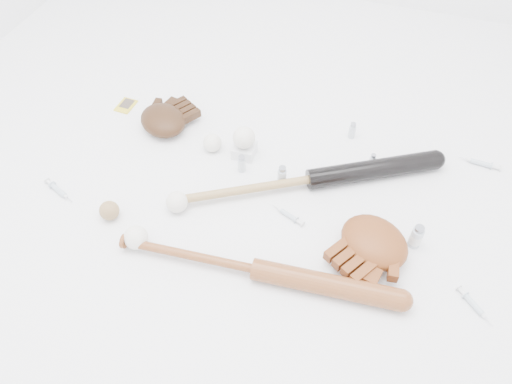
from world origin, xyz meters
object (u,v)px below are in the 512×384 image
(pedestal, at_px, (244,150))
(glove_dark, at_px, (163,120))
(bat_wood, at_px, (256,269))
(bat_dark, at_px, (311,179))

(pedestal, bearing_deg, glove_dark, 173.64)
(bat_wood, distance_m, pedestal, 0.53)
(glove_dark, xyz_separation_m, pedestal, (0.35, -0.04, -0.02))
(bat_dark, distance_m, glove_dark, 0.63)
(glove_dark, height_order, pedestal, glove_dark)
(glove_dark, bearing_deg, bat_dark, 21.50)
(bat_wood, bearing_deg, glove_dark, 132.27)
(bat_dark, relative_size, pedestal, 12.24)
(bat_wood, relative_size, pedestal, 11.39)
(bat_wood, xyz_separation_m, glove_dark, (-0.55, 0.52, 0.01))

